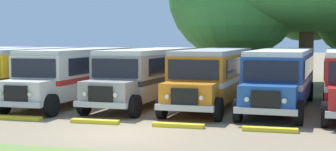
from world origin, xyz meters
TOP-DOWN VIEW (x-y plane):
  - ground_plane at (0.00, 0.00)m, footprint 220.00×220.00m
  - parked_bus_slot_1 at (-8.59, 8.17)m, footprint 2.79×10.85m
  - parked_bus_slot_2 at (-5.26, 7.60)m, footprint 2.84×10.86m
  - parked_bus_slot_3 at (-1.50, 8.33)m, footprint 3.23×10.92m
  - parked_bus_slot_4 at (1.90, 8.33)m, footprint 2.96×10.87m
  - parked_bus_slot_5 at (5.23, 8.22)m, footprint 3.20×10.91m
  - curb_wheelstop_2 at (-5.13, 1.68)m, footprint 2.00×0.36m
  - curb_wheelstop_3 at (-1.71, 1.68)m, footprint 2.00×0.36m
  - curb_wheelstop_4 at (1.71, 1.68)m, footprint 2.00×0.36m
  - curb_wheelstop_5 at (5.13, 1.68)m, footprint 2.00×0.36m

SIDE VIEW (x-z plane):
  - ground_plane at x=0.00m, z-range 0.00..0.00m
  - curb_wheelstop_2 at x=-5.13m, z-range 0.00..0.15m
  - curb_wheelstop_3 at x=-1.71m, z-range 0.00..0.15m
  - curb_wheelstop_4 at x=1.71m, z-range 0.00..0.15m
  - curb_wheelstop_5 at x=5.13m, z-range 0.00..0.15m
  - parked_bus_slot_1 at x=-8.59m, z-range 0.17..2.99m
  - parked_bus_slot_2 at x=-5.26m, z-range 0.17..2.99m
  - parked_bus_slot_3 at x=-1.50m, z-range 0.17..2.99m
  - parked_bus_slot_4 at x=1.90m, z-range 0.17..2.99m
  - parked_bus_slot_5 at x=5.23m, z-range 0.17..2.99m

